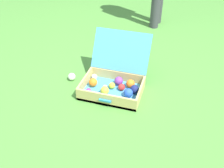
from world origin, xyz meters
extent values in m
plane|color=#4C8C38|center=(0.00, 0.00, 0.00)|extent=(16.00, 16.00, 0.00)
cube|color=#4799C6|center=(0.03, -0.06, 0.01)|extent=(0.55, 0.39, 0.03)
cube|color=tan|center=(-0.24, -0.06, 0.06)|extent=(0.02, 0.39, 0.12)
cube|color=tan|center=(0.30, -0.06, 0.06)|extent=(0.02, 0.39, 0.12)
cube|color=tan|center=(0.03, -0.25, 0.06)|extent=(0.52, 0.02, 0.12)
cube|color=tan|center=(0.03, 0.12, 0.06)|extent=(0.52, 0.02, 0.12)
cube|color=#4799C6|center=(0.03, 0.24, 0.29)|extent=(0.55, 0.22, 0.34)
cube|color=teal|center=(0.03, -0.27, 0.07)|extent=(0.11, 0.02, 0.02)
sphere|color=navy|center=(0.24, -0.03, 0.06)|extent=(0.08, 0.08, 0.08)
sphere|color=orange|center=(-0.16, -0.04, 0.07)|extent=(0.08, 0.08, 0.08)
sphere|color=#CCDB38|center=(-0.02, -0.13, 0.06)|extent=(0.08, 0.08, 0.08)
sphere|color=blue|center=(0.20, -0.10, 0.07)|extent=(0.08, 0.08, 0.08)
sphere|color=red|center=(0.11, -0.02, 0.06)|extent=(0.06, 0.06, 0.06)
sphere|color=purple|center=(0.06, 0.05, 0.07)|extent=(0.08, 0.08, 0.08)
sphere|color=orange|center=(0.18, 0.04, 0.07)|extent=(0.08, 0.08, 0.08)
sphere|color=#D1B784|center=(-0.03, -0.07, 0.05)|extent=(0.05, 0.05, 0.05)
sphere|color=#CCDB38|center=(0.02, -0.02, 0.06)|extent=(0.06, 0.06, 0.06)
sphere|color=white|center=(-0.19, 0.07, 0.05)|extent=(0.06, 0.06, 0.06)
sphere|color=purple|center=(-0.16, -0.16, 0.05)|extent=(0.05, 0.05, 0.05)
sphere|color=white|center=(-0.41, 0.02, 0.04)|extent=(0.07, 0.07, 0.07)
camera|label=1|loc=(0.59, -1.88, 1.51)|focal=41.65mm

